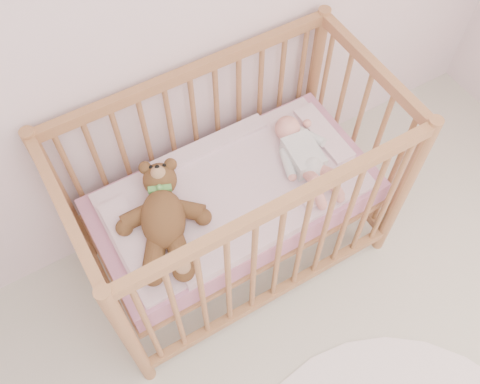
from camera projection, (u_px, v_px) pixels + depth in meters
crib at (234, 198)px, 2.34m from camera, size 1.36×0.76×1.00m
mattress at (234, 200)px, 2.35m from camera, size 1.22×0.62×0.13m
blanket at (234, 191)px, 2.29m from camera, size 1.10×0.58×0.06m
baby at (304, 152)px, 2.31m from camera, size 0.29×0.53×0.12m
teddy_bear at (163, 219)px, 2.12m from camera, size 0.58×0.67×0.16m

